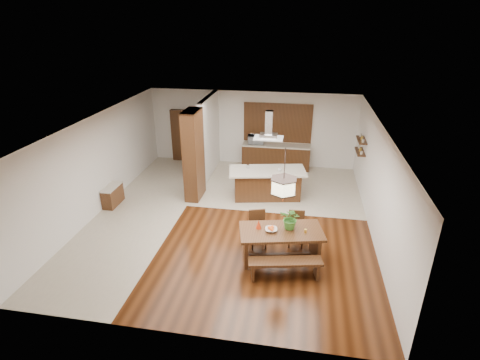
% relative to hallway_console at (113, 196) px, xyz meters
% --- Properties ---
extents(room_shell, '(9.00, 9.04, 2.92)m').
position_rel_hallway_console_xyz_m(room_shell, '(3.81, -0.20, 1.75)').
color(room_shell, '#321709').
rests_on(room_shell, ground).
extents(tile_hallway, '(2.50, 9.00, 0.01)m').
position_rel_hallway_console_xyz_m(tile_hallway, '(1.06, -0.20, -0.31)').
color(tile_hallway, beige).
rests_on(tile_hallway, ground).
extents(tile_kitchen, '(5.50, 4.00, 0.01)m').
position_rel_hallway_console_xyz_m(tile_kitchen, '(5.06, 2.30, -0.31)').
color(tile_kitchen, beige).
rests_on(tile_kitchen, ground).
extents(soffit_band, '(8.00, 9.00, 0.02)m').
position_rel_hallway_console_xyz_m(soffit_band, '(3.81, -0.20, 2.57)').
color(soffit_band, '#3F220F').
rests_on(soffit_band, room_shell).
extents(partition_pier, '(0.45, 1.00, 2.90)m').
position_rel_hallway_console_xyz_m(partition_pier, '(2.41, 1.00, 1.14)').
color(partition_pier, '#311C0D').
rests_on(partition_pier, ground).
extents(partition_stub, '(0.18, 2.40, 2.90)m').
position_rel_hallway_console_xyz_m(partition_stub, '(2.41, 3.10, 1.14)').
color(partition_stub, silver).
rests_on(partition_stub, ground).
extents(hallway_console, '(0.37, 0.88, 0.63)m').
position_rel_hallway_console_xyz_m(hallway_console, '(0.00, 0.00, 0.00)').
color(hallway_console, '#311C0D').
rests_on(hallway_console, ground).
extents(hallway_doorway, '(1.10, 0.20, 2.10)m').
position_rel_hallway_console_xyz_m(hallway_doorway, '(1.11, 4.20, 0.74)').
color(hallway_doorway, '#311C0D').
rests_on(hallway_doorway, ground).
extents(rear_counter, '(2.60, 0.62, 0.95)m').
position_rel_hallway_console_xyz_m(rear_counter, '(4.81, 4.00, 0.16)').
color(rear_counter, '#311C0D').
rests_on(rear_counter, ground).
extents(kitchen_window, '(2.60, 0.08, 1.50)m').
position_rel_hallway_console_xyz_m(kitchen_window, '(4.81, 4.26, 1.44)').
color(kitchen_window, '#9A582E').
rests_on(kitchen_window, room_shell).
extents(shelf_lower, '(0.26, 0.90, 0.04)m').
position_rel_hallway_console_xyz_m(shelf_lower, '(7.68, 2.40, 1.08)').
color(shelf_lower, '#311C0D').
rests_on(shelf_lower, room_shell).
extents(shelf_upper, '(0.26, 0.90, 0.04)m').
position_rel_hallway_console_xyz_m(shelf_upper, '(7.68, 2.40, 1.49)').
color(shelf_upper, '#311C0D').
rests_on(shelf_upper, room_shell).
extents(dining_table, '(2.14, 1.39, 0.82)m').
position_rel_hallway_console_xyz_m(dining_table, '(5.42, -2.00, 0.29)').
color(dining_table, '#311C0D').
rests_on(dining_table, ground).
extents(dining_bench, '(1.72, 0.69, 0.47)m').
position_rel_hallway_console_xyz_m(dining_bench, '(5.57, -2.70, -0.08)').
color(dining_bench, '#311C0D').
rests_on(dining_bench, ground).
extents(dining_chair_left, '(0.54, 0.54, 0.97)m').
position_rel_hallway_console_xyz_m(dining_chair_left, '(4.81, -1.52, 0.17)').
color(dining_chair_left, '#311C0D').
rests_on(dining_chair_left, ground).
extents(dining_chair_right, '(0.43, 0.43, 0.92)m').
position_rel_hallway_console_xyz_m(dining_chair_right, '(5.77, -1.31, 0.15)').
color(dining_chair_right, '#311C0D').
rests_on(dining_chair_right, ground).
extents(pendant_lantern, '(0.64, 0.64, 1.31)m').
position_rel_hallway_console_xyz_m(pendant_lantern, '(5.42, -2.00, 1.93)').
color(pendant_lantern, '#FFF7C3').
rests_on(pendant_lantern, room_shell).
extents(foliage_plant, '(0.62, 0.59, 0.55)m').
position_rel_hallway_console_xyz_m(foliage_plant, '(5.63, -1.89, 0.78)').
color(foliage_plant, '#387627').
rests_on(foliage_plant, dining_table).
extents(fruit_bowl, '(0.31, 0.31, 0.07)m').
position_rel_hallway_console_xyz_m(fruit_bowl, '(5.18, -2.07, 0.54)').
color(fruit_bowl, beige).
rests_on(fruit_bowl, dining_table).
extents(napkin_cone, '(0.14, 0.14, 0.21)m').
position_rel_hallway_console_xyz_m(napkin_cone, '(4.87, -2.00, 0.62)').
color(napkin_cone, red).
rests_on(napkin_cone, dining_table).
extents(gold_ornament, '(0.08, 0.08, 0.09)m').
position_rel_hallway_console_xyz_m(gold_ornament, '(5.99, -2.01, 0.55)').
color(gold_ornament, gold).
rests_on(gold_ornament, dining_table).
extents(kitchen_island, '(2.57, 1.49, 1.00)m').
position_rel_hallway_console_xyz_m(kitchen_island, '(4.74, 1.32, 0.20)').
color(kitchen_island, '#311C0D').
rests_on(kitchen_island, ground).
extents(range_hood, '(0.90, 0.55, 0.87)m').
position_rel_hallway_console_xyz_m(range_hood, '(4.74, 1.32, 2.15)').
color(range_hood, silver).
rests_on(range_hood, room_shell).
extents(island_cup, '(0.15, 0.15, 0.09)m').
position_rel_hallway_console_xyz_m(island_cup, '(5.13, 1.25, 0.73)').
color(island_cup, silver).
rests_on(island_cup, kitchen_island).
extents(microwave, '(0.65, 0.49, 0.33)m').
position_rel_hallway_console_xyz_m(microwave, '(4.00, 4.01, 0.80)').
color(microwave, '#B6B9BD').
rests_on(microwave, rear_counter).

